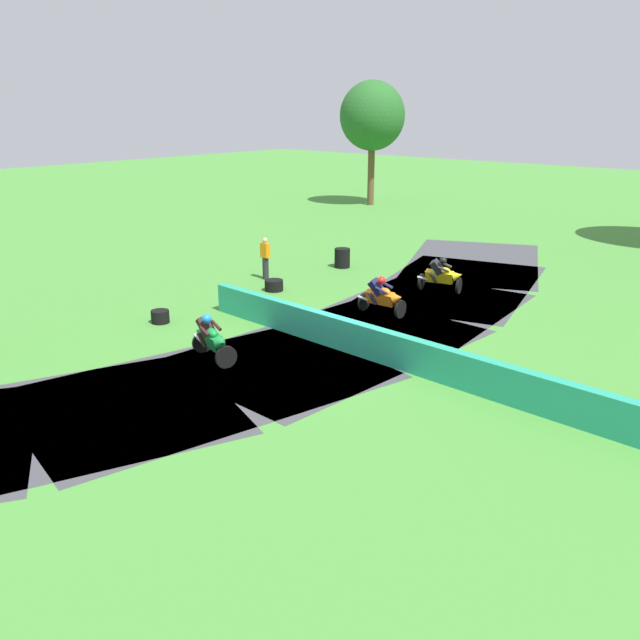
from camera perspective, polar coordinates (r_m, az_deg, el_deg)
ground_plane at (r=19.19m, az=1.20°, el=-2.24°), size 120.00×120.00×0.00m
track_asphalt at (r=20.08m, az=-1.61°, el=-1.31°), size 11.09×34.23×0.01m
safety_barrier at (r=16.06m, az=15.86°, el=-5.35°), size 21.16×1.46×0.90m
motorcycle_lead_green at (r=18.13m, az=-9.08°, el=-1.53°), size 1.70×1.07×1.43m
motorcycle_chase_orange at (r=21.90m, az=5.23°, el=2.00°), size 1.68×0.87×1.43m
motorcycle_trailing_yellow at (r=24.87m, az=10.16°, el=3.72°), size 1.73×1.12×1.43m
tire_stack_mid_a at (r=21.76m, az=-13.26°, el=0.28°), size 0.56×0.56×0.40m
tire_stack_mid_b at (r=24.88m, az=-3.89°, el=2.92°), size 0.68×0.68×0.40m
tire_stack_far at (r=28.35m, az=1.88°, el=5.22°), size 0.65×0.65×0.80m
track_marshal at (r=26.43m, az=-4.61°, el=5.17°), size 0.34×0.24×1.63m
tree_far_left at (r=45.90m, az=4.41°, el=16.68°), size 4.21×4.21×7.94m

